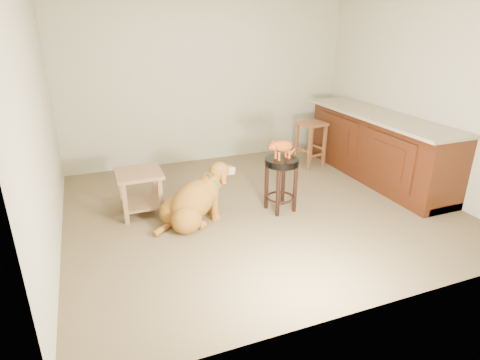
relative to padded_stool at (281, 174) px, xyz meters
name	(u,v)px	position (x,y,z in m)	size (l,w,h in m)	color
floor	(260,208)	(-0.21, 0.13, -0.46)	(4.50, 4.00, 0.01)	brown
room_shell	(263,66)	(-0.21, 0.13, 1.21)	(4.54, 4.04, 2.62)	#A9A488
cabinet_run	(378,149)	(1.74, 0.43, -0.02)	(0.70, 2.56, 0.94)	#3E1A0B
padded_stool	(281,174)	(0.00, 0.00, 0.00)	(0.40, 0.40, 0.65)	black
wood_stool	(310,143)	(1.14, 1.26, -0.10)	(0.44, 0.44, 0.69)	brown
side_table	(140,186)	(-1.57, 0.49, -0.11)	(0.51, 0.51, 0.53)	brown
golden_retriever	(194,202)	(-1.05, 0.04, -0.20)	(1.06, 0.65, 0.70)	brown
tabby_kitten	(282,147)	(-0.01, 0.00, 0.33)	(0.42, 0.20, 0.27)	#88340D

